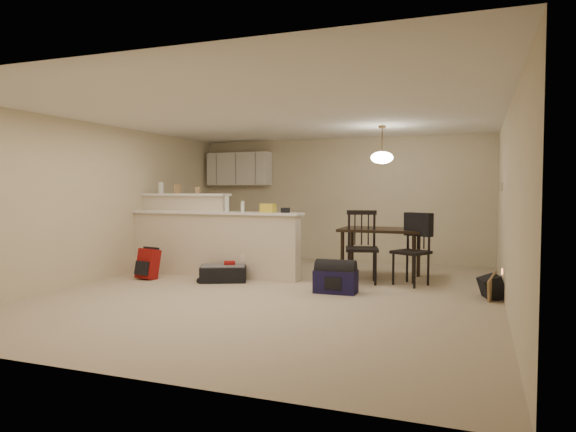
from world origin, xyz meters
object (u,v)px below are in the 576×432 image
at_px(dining_chair_far, 411,250).
at_px(dining_chair_near, 362,247).
at_px(black_daypack, 492,287).
at_px(pendant_lamp, 382,157).
at_px(suitcase, 223,274).
at_px(red_backpack, 148,264).
at_px(dining_table, 381,234).
at_px(navy_duffel, 336,281).

bearing_deg(dining_chair_far, dining_chair_near, -146.42).
bearing_deg(black_daypack, pendant_lamp, 38.89).
distance_m(suitcase, red_backpack, 1.28).
height_order(dining_table, suitcase, dining_table).
bearing_deg(black_daypack, dining_chair_near, 56.29).
bearing_deg(dining_table, navy_duffel, -105.26).
bearing_deg(red_backpack, dining_chair_near, 23.91).
bearing_deg(black_daypack, suitcase, 73.14).
xyz_separation_m(dining_chair_near, suitcase, (-2.10, -0.62, -0.44)).
distance_m(dining_chair_near, suitcase, 2.23).
distance_m(suitcase, black_daypack, 3.98).
distance_m(dining_chair_far, black_daypack, 1.34).
bearing_deg(pendant_lamp, dining_chair_near, -109.38).
xyz_separation_m(dining_chair_near, navy_duffel, (-0.18, -0.88, -0.40)).
bearing_deg(suitcase, navy_duffel, -31.55).
bearing_deg(dining_chair_near, dining_chair_far, -8.40).
relative_size(dining_chair_far, suitcase, 1.50).
height_order(dining_chair_near, black_daypack, dining_chair_near).
bearing_deg(black_daypack, dining_chair_far, 44.17).
relative_size(pendant_lamp, navy_duffel, 1.05).
bearing_deg(red_backpack, navy_duffel, 9.16).
relative_size(dining_chair_near, dining_chair_far, 1.05).
height_order(pendant_lamp, black_daypack, pendant_lamp).
xyz_separation_m(pendant_lamp, dining_chair_far, (0.54, -0.49, -1.45)).
xyz_separation_m(dining_table, suitcase, (-2.29, -1.18, -0.60)).
bearing_deg(red_backpack, black_daypack, 13.34).
bearing_deg(red_backpack, dining_table, 31.39).
bearing_deg(suitcase, red_backpack, 166.59).
bearing_deg(black_daypack, dining_table, 38.89).
xyz_separation_m(pendant_lamp, navy_duffel, (-0.38, -1.44, -1.83)).
distance_m(pendant_lamp, dining_chair_far, 1.62).
height_order(red_backpack, black_daypack, red_backpack).
xyz_separation_m(dining_chair_near, red_backpack, (-3.35, -0.85, -0.32)).
distance_m(pendant_lamp, black_daypack, 2.72).
bearing_deg(suitcase, dining_chair_near, -7.36).
height_order(pendant_lamp, suitcase, pendant_lamp).
distance_m(dining_table, pendant_lamp, 1.27).
distance_m(dining_chair_near, dining_chair_far, 0.74).
height_order(dining_chair_near, dining_chair_far, dining_chair_near).
bearing_deg(dining_chair_near, dining_table, 56.32).
bearing_deg(red_backpack, pendant_lamp, 31.39).
relative_size(pendant_lamp, red_backpack, 1.27).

